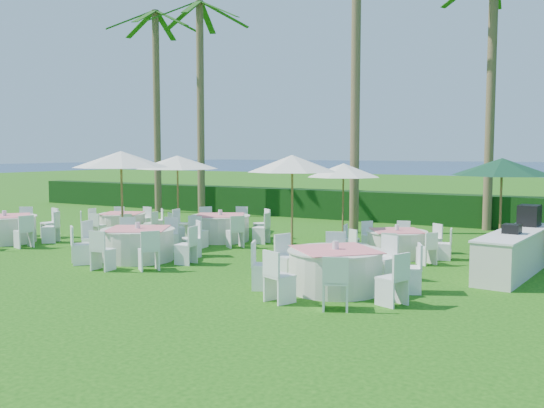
{
  "coord_description": "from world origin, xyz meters",
  "views": [
    {
      "loc": [
        10.33,
        -11.41,
        2.84
      ],
      "look_at": [
        1.58,
        3.92,
        1.3
      ],
      "focal_mm": 40.0,
      "sensor_mm": 36.0,
      "label": 1
    }
  ],
  "objects_px": {
    "banquet_table_b": "(138,243)",
    "banquet_table_f": "(397,243)",
    "banquet_table_a": "(5,228)",
    "umbrella_green": "(502,167)",
    "umbrella_a": "(121,159)",
    "umbrella_d": "(343,170)",
    "buffet_table": "(516,251)",
    "banquet_table_c": "(335,269)",
    "banquet_table_e": "(220,227)",
    "banquet_table_d": "(123,223)",
    "umbrella_c": "(177,162)",
    "umbrella_b": "(292,164)"
  },
  "relations": [
    {
      "from": "umbrella_a",
      "to": "umbrella_d",
      "type": "xyz_separation_m",
      "value": [
        5.49,
        4.03,
        -0.35
      ]
    },
    {
      "from": "banquet_table_a",
      "to": "umbrella_c",
      "type": "bearing_deg",
      "value": 55.95
    },
    {
      "from": "banquet_table_a",
      "to": "buffet_table",
      "type": "xyz_separation_m",
      "value": [
        14.55,
        2.83,
        0.09
      ]
    },
    {
      "from": "umbrella_b",
      "to": "umbrella_c",
      "type": "distance_m",
      "value": 5.76
    },
    {
      "from": "umbrella_green",
      "to": "banquet_table_f",
      "type": "bearing_deg",
      "value": -151.46
    },
    {
      "from": "banquet_table_a",
      "to": "banquet_table_c",
      "type": "xyz_separation_m",
      "value": [
        11.62,
        -0.93,
        0.01
      ]
    },
    {
      "from": "banquet_table_b",
      "to": "buffet_table",
      "type": "bearing_deg",
      "value": 19.4
    },
    {
      "from": "banquet_table_f",
      "to": "buffet_table",
      "type": "height_order",
      "value": "buffet_table"
    },
    {
      "from": "banquet_table_b",
      "to": "banquet_table_c",
      "type": "bearing_deg",
      "value": -6.34
    },
    {
      "from": "umbrella_c",
      "to": "buffet_table",
      "type": "height_order",
      "value": "umbrella_c"
    },
    {
      "from": "banquet_table_b",
      "to": "banquet_table_f",
      "type": "bearing_deg",
      "value": 33.79
    },
    {
      "from": "banquet_table_c",
      "to": "umbrella_a",
      "type": "distance_m",
      "value": 8.65
    },
    {
      "from": "umbrella_b",
      "to": "umbrella_a",
      "type": "bearing_deg",
      "value": -163.82
    },
    {
      "from": "banquet_table_c",
      "to": "buffet_table",
      "type": "height_order",
      "value": "buffet_table"
    },
    {
      "from": "banquet_table_c",
      "to": "umbrella_a",
      "type": "height_order",
      "value": "umbrella_a"
    },
    {
      "from": "umbrella_d",
      "to": "banquet_table_e",
      "type": "bearing_deg",
      "value": -151.93
    },
    {
      "from": "banquet_table_f",
      "to": "umbrella_a",
      "type": "distance_m",
      "value": 8.45
    },
    {
      "from": "umbrella_d",
      "to": "umbrella_green",
      "type": "distance_m",
      "value": 4.83
    },
    {
      "from": "banquet_table_c",
      "to": "banquet_table_f",
      "type": "height_order",
      "value": "banquet_table_c"
    },
    {
      "from": "banquet_table_e",
      "to": "umbrella_d",
      "type": "xyz_separation_m",
      "value": [
        3.43,
        1.83,
        1.81
      ]
    },
    {
      "from": "banquet_table_d",
      "to": "banquet_table_e",
      "type": "bearing_deg",
      "value": 3.3
    },
    {
      "from": "banquet_table_e",
      "to": "umbrella_c",
      "type": "relative_size",
      "value": 1.15
    },
    {
      "from": "banquet_table_a",
      "to": "banquet_table_e",
      "type": "relative_size",
      "value": 1.0
    },
    {
      "from": "banquet_table_a",
      "to": "banquet_table_f",
      "type": "distance_m",
      "value": 11.98
    },
    {
      "from": "umbrella_c",
      "to": "banquet_table_e",
      "type": "bearing_deg",
      "value": -22.2
    },
    {
      "from": "banquet_table_a",
      "to": "umbrella_a",
      "type": "bearing_deg",
      "value": 21.54
    },
    {
      "from": "umbrella_a",
      "to": "umbrella_b",
      "type": "distance_m",
      "value": 5.24
    },
    {
      "from": "banquet_table_e",
      "to": "umbrella_b",
      "type": "relative_size",
      "value": 1.21
    },
    {
      "from": "banquet_table_b",
      "to": "banquet_table_d",
      "type": "distance_m",
      "value": 5.46
    },
    {
      "from": "umbrella_b",
      "to": "umbrella_c",
      "type": "relative_size",
      "value": 0.96
    },
    {
      "from": "banquet_table_e",
      "to": "buffet_table",
      "type": "distance_m",
      "value": 8.95
    },
    {
      "from": "banquet_table_d",
      "to": "banquet_table_b",
      "type": "bearing_deg",
      "value": -42.3
    },
    {
      "from": "banquet_table_e",
      "to": "buffet_table",
      "type": "xyz_separation_m",
      "value": [
        8.91,
        -0.8,
        0.09
      ]
    },
    {
      "from": "banquet_table_e",
      "to": "umbrella_a",
      "type": "xyz_separation_m",
      "value": [
        -2.06,
        -2.21,
        2.16
      ]
    },
    {
      "from": "banquet_table_b",
      "to": "banquet_table_d",
      "type": "relative_size",
      "value": 1.2
    },
    {
      "from": "umbrella_d",
      "to": "buffet_table",
      "type": "relative_size",
      "value": 0.57
    },
    {
      "from": "buffet_table",
      "to": "banquet_table_a",
      "type": "bearing_deg",
      "value": -169.01
    },
    {
      "from": "banquet_table_c",
      "to": "banquet_table_f",
      "type": "relative_size",
      "value": 1.17
    },
    {
      "from": "banquet_table_f",
      "to": "umbrella_a",
      "type": "relative_size",
      "value": 1.0
    },
    {
      "from": "banquet_table_e",
      "to": "banquet_table_f",
      "type": "distance_m",
      "value": 5.8
    },
    {
      "from": "banquet_table_c",
      "to": "umbrella_c",
      "type": "height_order",
      "value": "umbrella_c"
    },
    {
      "from": "umbrella_d",
      "to": "banquet_table_b",
      "type": "bearing_deg",
      "value": -120.21
    },
    {
      "from": "umbrella_a",
      "to": "umbrella_d",
      "type": "relative_size",
      "value": 1.16
    },
    {
      "from": "umbrella_b",
      "to": "umbrella_c",
      "type": "bearing_deg",
      "value": 162.1
    },
    {
      "from": "banquet_table_f",
      "to": "banquet_table_b",
      "type": "bearing_deg",
      "value": -146.21
    },
    {
      "from": "banquet_table_a",
      "to": "banquet_table_e",
      "type": "distance_m",
      "value": 6.71
    },
    {
      "from": "banquet_table_b",
      "to": "umbrella_green",
      "type": "relative_size",
      "value": 1.26
    },
    {
      "from": "umbrella_green",
      "to": "umbrella_b",
      "type": "bearing_deg",
      "value": -159.31
    },
    {
      "from": "umbrella_a",
      "to": "buffet_table",
      "type": "relative_size",
      "value": 0.66
    },
    {
      "from": "banquet_table_a",
      "to": "umbrella_green",
      "type": "bearing_deg",
      "value": 19.31
    }
  ]
}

